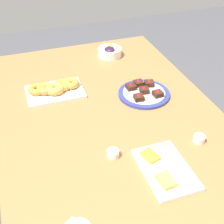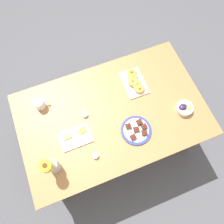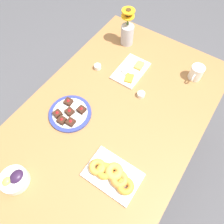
% 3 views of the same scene
% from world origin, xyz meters
% --- Properties ---
extents(ground_plane, '(6.00, 6.00, 0.00)m').
position_xyz_m(ground_plane, '(0.00, 0.00, 0.00)').
color(ground_plane, '#4C4C51').
extents(dining_table, '(1.60, 1.00, 0.74)m').
position_xyz_m(dining_table, '(0.00, 0.00, 0.65)').
color(dining_table, '#9E6B3D').
rests_on(dining_table, ground_plane).
extents(coffee_mug, '(0.12, 0.08, 0.10)m').
position_xyz_m(coffee_mug, '(-0.55, 0.29, 0.79)').
color(coffee_mug, white).
rests_on(coffee_mug, dining_table).
extents(grape_bowl, '(0.14, 0.14, 0.07)m').
position_xyz_m(grape_bowl, '(0.59, -0.19, 0.77)').
color(grape_bowl, white).
rests_on(grape_bowl, dining_table).
extents(cheese_platter, '(0.26, 0.17, 0.03)m').
position_xyz_m(cheese_platter, '(-0.35, -0.08, 0.75)').
color(cheese_platter, white).
rests_on(cheese_platter, dining_table).
extents(croissant_platter, '(0.19, 0.28, 0.05)m').
position_xyz_m(croissant_platter, '(0.30, 0.20, 0.76)').
color(croissant_platter, white).
rests_on(croissant_platter, dining_table).
extents(jam_cup_honey, '(0.05, 0.05, 0.03)m').
position_xyz_m(jam_cup_honey, '(-0.25, -0.29, 0.76)').
color(jam_cup_honey, white).
rests_on(jam_cup_honey, dining_table).
extents(jam_cup_berry, '(0.05, 0.05, 0.03)m').
position_xyz_m(jam_cup_berry, '(-0.22, 0.07, 0.76)').
color(jam_cup_berry, white).
rests_on(jam_cup_berry, dining_table).
extents(dessert_plate, '(0.25, 0.25, 0.05)m').
position_xyz_m(dessert_plate, '(0.13, -0.21, 0.75)').
color(dessert_plate, navy).
rests_on(dessert_plate, dining_table).
extents(flower_vase, '(0.11, 0.10, 0.26)m').
position_xyz_m(flower_vase, '(-0.58, -0.26, 0.83)').
color(flower_vase, '#B2B2BC').
rests_on(flower_vase, dining_table).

